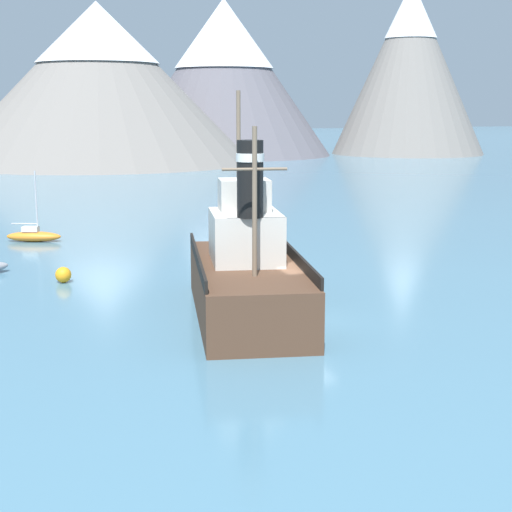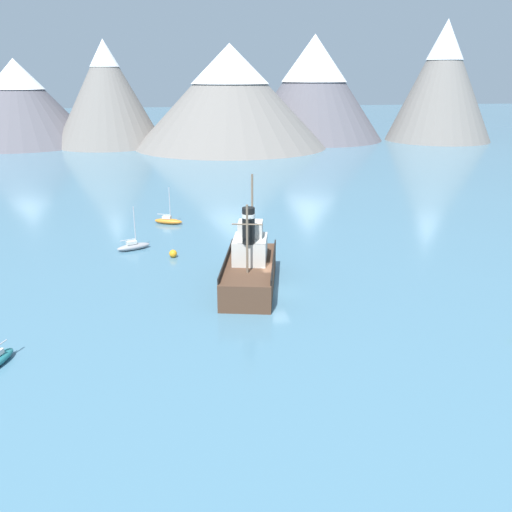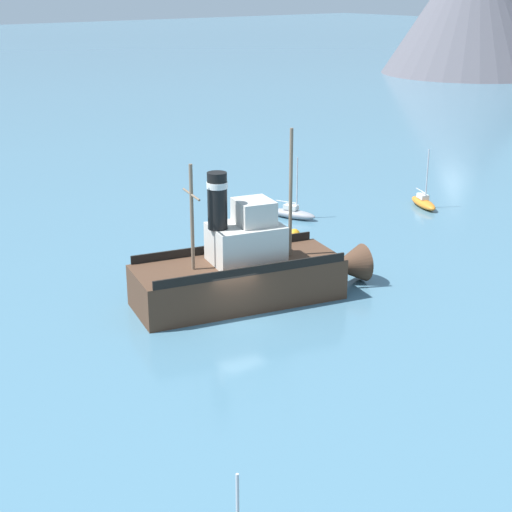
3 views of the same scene
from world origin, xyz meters
TOP-DOWN VIEW (x-y plane):
  - ground_plane at (0.00, 0.00)m, footprint 600.00×600.00m
  - mountain_ridge at (3.05, 111.20)m, footprint 173.94×61.81m
  - old_tugboat at (-1.83, 2.22)m, footprint 7.25×14.79m
  - sailboat_orange at (-8.59, 25.62)m, footprint 3.92×2.54m
  - mooring_buoy at (-8.57, 11.59)m, footprint 0.84×0.84m

SIDE VIEW (x-z plane):
  - ground_plane at x=0.00m, z-range 0.00..0.00m
  - mooring_buoy at x=-8.57m, z-range 0.00..0.84m
  - sailboat_orange at x=-8.59m, z-range -2.02..2.88m
  - old_tugboat at x=-1.83m, z-range -3.12..6.78m
  - mountain_ridge at x=3.05m, z-range -2.52..31.11m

